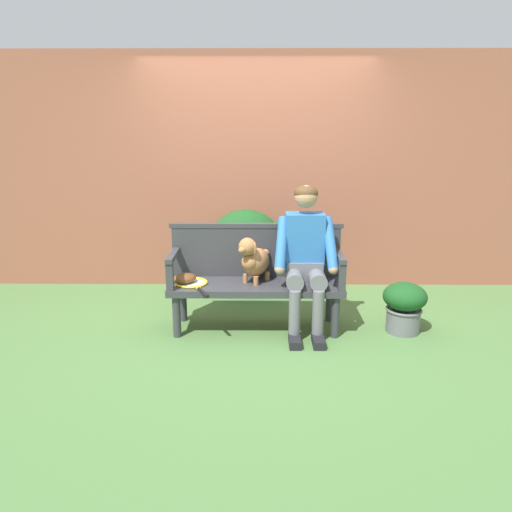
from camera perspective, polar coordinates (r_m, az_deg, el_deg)
name	(u,v)px	position (r m, az deg, el deg)	size (l,w,h in m)	color
ground_plane	(256,328)	(4.60, 0.00, -8.31)	(40.00, 40.00, 0.00)	#4C753D
brick_garden_fence	(257,172)	(5.66, 0.12, 9.63)	(8.00, 0.30, 2.57)	#9E5642
hedge_bush_mid_right	(246,251)	(5.46, -1.18, 0.60)	(0.88, 0.73, 0.92)	#194C1E
hedge_bush_mid_left	(269,256)	(5.49, 1.56, 0.02)	(0.79, 0.60, 0.79)	#194C1E
garden_bench	(256,289)	(4.46, 0.00, -3.86)	(1.55, 0.49, 0.44)	#38383D
bench_backrest	(256,249)	(4.57, 0.02, 0.76)	(1.59, 0.06, 0.50)	#38383D
bench_armrest_left_end	(172,264)	(4.37, -9.68, -0.90)	(0.06, 0.49, 0.28)	#38383D
bench_armrest_right_end	(340,264)	(4.36, 9.68, -0.95)	(0.06, 0.49, 0.28)	#38383D
person_seated	(305,254)	(4.37, 5.67, 0.26)	(0.56, 0.64, 1.31)	black
dog_on_bench	(254,259)	(4.39, -0.22, -0.40)	(0.34, 0.41, 0.43)	#AD7042
tennis_racket	(193,284)	(4.43, -7.31, -3.16)	(0.39, 0.57, 0.03)	yellow
baseball_glove	(185,278)	(4.46, -8.23, -2.57)	(0.22, 0.17, 0.09)	brown
potted_plant	(404,305)	(4.63, 16.70, -5.41)	(0.39, 0.39, 0.46)	slate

